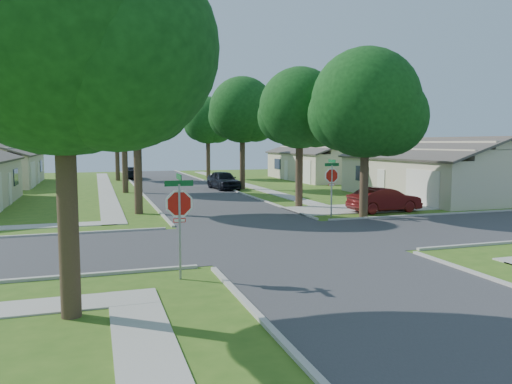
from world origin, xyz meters
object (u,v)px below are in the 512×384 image
object	(u,v)px
tree_w_near	(137,100)
car_driveway	(384,200)
house_ne_far	(324,165)
tree_e_mid	(243,113)
tree_w_far	(117,126)
stop_sign_sw	(179,208)
car_curb_west	(132,173)
tree_e_near	(300,112)
stop_sign_ne	(332,178)
tree_sw_corner	(64,27)
house_ne_near	(436,176)
car_curb_east	(223,180)
tree_e_far	(208,122)
tree_ne_corner	(367,108)
tree_w_mid	(124,108)

from	to	relation	value
tree_w_near	car_driveway	xyz separation A→B (m)	(13.01, -3.51, -5.43)
house_ne_far	tree_e_mid	bearing A→B (deg)	-144.58
car_driveway	tree_w_far	bearing A→B (deg)	20.77
stop_sign_sw	tree_w_near	world-z (taller)	tree_w_near
tree_w_near	car_curb_west	size ratio (longest dim) A/B	2.00
tree_e_near	stop_sign_ne	bearing A→B (deg)	-90.68
tree_e_near	tree_sw_corner	bearing A→B (deg)	-127.30
house_ne_near	car_curb_east	bearing A→B (deg)	140.67
car_driveway	tree_e_far	bearing A→B (deg)	3.45
tree_e_near	house_ne_far	bearing A→B (deg)	60.65
tree_sw_corner	tree_ne_corner	size ratio (longest dim) A/B	1.10
tree_w_near	car_curb_east	distance (m)	15.68
car_curb_east	tree_w_far	bearing A→B (deg)	117.10
stop_sign_ne	tree_w_near	size ratio (longest dim) A/B	0.33
stop_sign_ne	tree_sw_corner	distance (m)	17.38
tree_ne_corner	tree_w_near	bearing A→B (deg)	156.44
stop_sign_ne	tree_e_far	bearing A→B (deg)	89.90
tree_w_far	tree_ne_corner	xyz separation A→B (m)	(11.01, -29.80, 0.09)
tree_e_mid	tree_w_mid	world-z (taller)	tree_w_mid
stop_sign_sw	tree_w_mid	xyz separation A→B (m)	(0.06, 25.71, 4.46)
tree_sw_corner	stop_sign_ne	bearing A→B (deg)	43.94
tree_e_far	house_ne_near	bearing A→B (deg)	-63.97
stop_sign_ne	house_ne_far	size ratio (longest dim) A/B	0.22
tree_e_mid	tree_ne_corner	size ratio (longest dim) A/B	1.06
tree_w_far	tree_sw_corner	size ratio (longest dim) A/B	0.84
tree_w_far	car_driveway	world-z (taller)	tree_w_far
house_ne_near	car_curb_east	distance (m)	16.56
tree_e_far	house_ne_far	size ratio (longest dim) A/B	0.64
car_curb_west	tree_w_far	bearing A→B (deg)	56.15
tree_e_far	tree_w_near	distance (m)	26.71
stop_sign_sw	car_driveway	bearing A→B (deg)	37.99
tree_w_near	house_ne_near	size ratio (longest dim) A/B	0.66
tree_w_near	house_ne_far	bearing A→B (deg)	44.09
car_driveway	car_curb_west	size ratio (longest dim) A/B	0.92
house_ne_near	tree_w_mid	bearing A→B (deg)	154.12
tree_e_near	car_curb_east	world-z (taller)	tree_e_near
house_ne_near	house_ne_far	world-z (taller)	same
tree_w_far	tree_w_mid	bearing A→B (deg)	-89.95
stop_sign_ne	tree_e_far	distance (m)	29.57
tree_w_near	tree_w_far	distance (m)	25.01
tree_sw_corner	car_curb_east	bearing A→B (deg)	69.52
tree_w_far	house_ne_far	xyz separation A→B (m)	(20.64, -5.01, -3.99)
car_curb_west	car_curb_east	bearing A→B (deg)	117.56
tree_ne_corner	tree_e_far	bearing A→B (deg)	93.09
stop_sign_ne	tree_e_mid	world-z (taller)	tree_e_mid
car_curb_east	tree_e_far	bearing A→B (deg)	77.96
tree_w_far	car_driveway	distance (m)	31.70
tree_ne_corner	house_ne_near	bearing A→B (deg)	35.18
stop_sign_ne	tree_w_far	bearing A→B (deg)	107.70
stop_sign_ne	car_curb_east	distance (m)	16.89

